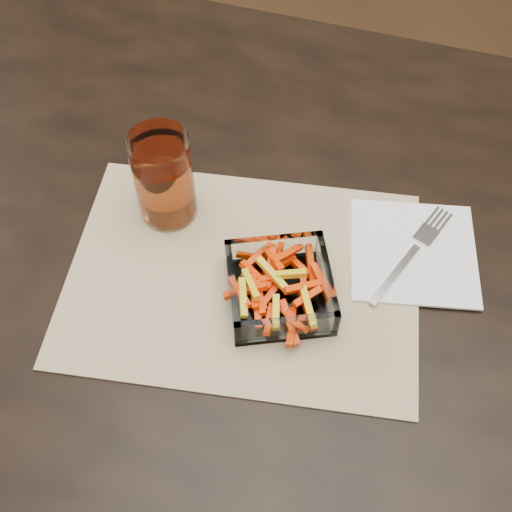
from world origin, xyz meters
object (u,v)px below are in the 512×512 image
object	(u,v)px
glass_bowl	(280,289)
tumbler	(164,180)
dining_table	(364,281)
fork	(413,252)

from	to	relation	value
glass_bowl	tumbler	world-z (taller)	tumbler
dining_table	tumbler	bearing A→B (deg)	-174.85
glass_bowl	fork	bearing A→B (deg)	37.74
fork	dining_table	bearing A→B (deg)	-158.10
glass_bowl	tumbler	distance (m)	0.21
dining_table	glass_bowl	bearing A→B (deg)	-130.25
fork	tumbler	bearing A→B (deg)	-154.54
fork	glass_bowl	bearing A→B (deg)	-121.29
dining_table	tumbler	xyz separation A→B (m)	(-0.28, -0.03, 0.15)
glass_bowl	fork	xyz separation A→B (m)	(0.15, 0.12, -0.01)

